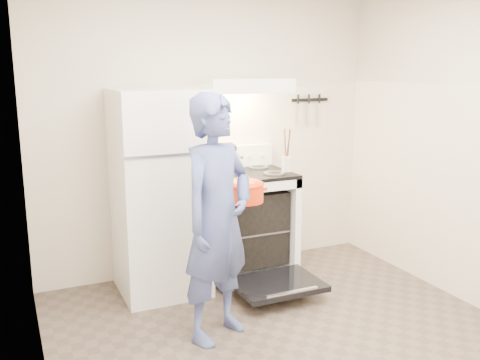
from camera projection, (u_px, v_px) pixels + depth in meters
name	position (u px, v px, depth m)	size (l,w,h in m)	color
floor	(309.00, 356.00, 3.53)	(3.60, 3.60, 0.00)	brown
back_wall	(209.00, 136.00, 4.87)	(3.20, 0.02, 2.50)	beige
refrigerator	(159.00, 193.00, 4.42)	(0.70, 0.70, 1.70)	white
stove_body	(247.00, 225.00, 4.84)	(0.76, 0.65, 0.92)	white
cooktop	(247.00, 174.00, 4.74)	(0.76, 0.65, 0.03)	black
backsplash	(234.00, 156.00, 4.97)	(0.76, 0.07, 0.20)	white
oven_door	(277.00, 284.00, 4.38)	(0.70, 0.54, 0.04)	black
oven_rack	(247.00, 227.00, 4.85)	(0.60, 0.52, 0.01)	slate
range_hood	(244.00, 85.00, 4.65)	(0.76, 0.50, 0.12)	white
knife_strip	(310.00, 100.00, 5.22)	(0.40, 0.02, 0.03)	black
pizza_stone	(248.00, 223.00, 4.94)	(0.31, 0.31, 0.02)	#966F4D
tea_kettle	(231.00, 157.00, 4.77)	(0.21, 0.17, 0.25)	#BCBCC1
utensil_jar	(287.00, 164.00, 4.63)	(0.09, 0.09, 0.13)	silver
person	(217.00, 219.00, 3.64)	(0.62, 0.41, 1.71)	navy
dutch_oven	(244.00, 193.00, 4.12)	(0.37, 0.30, 0.24)	red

